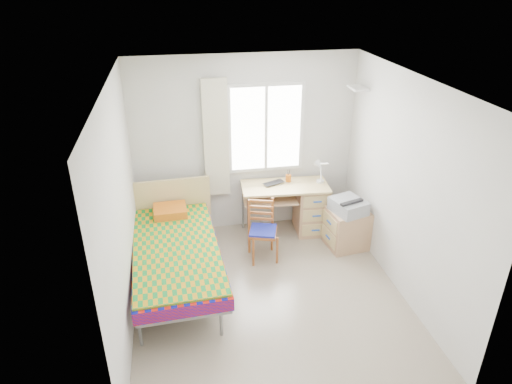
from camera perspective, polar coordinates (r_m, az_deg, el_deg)
floor at (r=5.73m, az=1.65°, el=-12.71°), size 3.50×3.50×0.00m
ceiling at (r=4.57m, az=2.08°, el=13.53°), size 3.50×3.50×0.00m
wall_back at (r=6.59m, az=-1.38°, el=5.80°), size 3.20×0.00×3.20m
wall_left at (r=4.96m, az=-16.54°, el=-2.61°), size 0.00×3.50×3.50m
wall_right at (r=5.55m, az=18.19°, el=0.34°), size 0.00×3.50×3.50m
window at (r=6.54m, az=1.24°, el=7.95°), size 1.10×0.04×1.30m
curtain at (r=6.43m, az=-5.02°, el=6.58°), size 0.35×0.05×1.70m
floating_shelf at (r=6.42m, az=12.63°, el=12.56°), size 0.20×0.32×0.03m
bed at (r=5.79m, az=-9.96°, el=-7.03°), size 1.13×2.27×0.96m
desk at (r=6.83m, az=6.29°, el=-1.67°), size 1.28×0.66×0.78m
chair at (r=6.16m, az=0.87°, el=-4.30°), size 0.45×0.45×0.84m
cabinet at (r=6.59m, az=11.29°, el=-4.50°), size 0.59×0.53×0.58m
printer at (r=6.37m, az=11.47°, el=-1.69°), size 0.51×0.55×0.19m
laptop at (r=6.58m, az=2.46°, el=0.97°), size 0.37×0.31×0.03m
pen_cup at (r=6.70m, az=4.06°, el=1.74°), size 0.08×0.08×0.10m
task_lamp at (r=6.51m, az=7.95°, el=2.89°), size 0.23×0.33×0.43m
book at (r=6.64m, az=2.12°, el=-0.75°), size 0.19×0.25×0.02m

